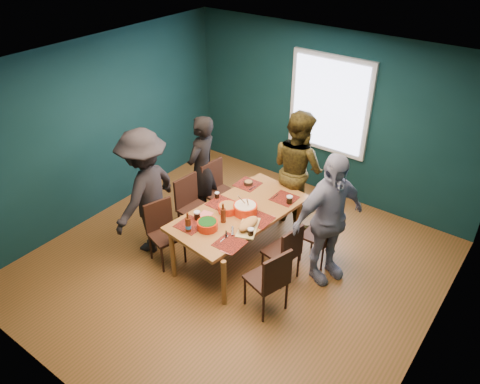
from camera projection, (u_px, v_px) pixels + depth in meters
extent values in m
cube|color=brown|center=(234.00, 266.00, 6.39)|extent=(5.00, 5.00, 0.01)
cube|color=silver|center=(232.00, 72.00, 4.95)|extent=(5.00, 5.00, 0.01)
cube|color=#0F3032|center=(99.00, 130.00, 6.93)|extent=(0.01, 5.00, 2.70)
cube|color=#0F3032|center=(443.00, 263.00, 4.41)|extent=(0.01, 5.00, 2.70)
cube|color=#0F3032|center=(329.00, 116.00, 7.37)|extent=(5.00, 0.01, 2.70)
cube|color=#0F3032|center=(55.00, 303.00, 3.97)|extent=(5.00, 0.01, 2.70)
cube|color=silver|center=(329.00, 105.00, 7.24)|extent=(1.35, 0.06, 1.55)
cube|color=#9C572E|center=(240.00, 213.00, 6.24)|extent=(1.18, 2.01, 0.05)
cylinder|color=#9C572E|center=(173.00, 256.00, 6.05)|extent=(0.07, 0.07, 0.68)
cylinder|color=#9C572E|center=(224.00, 283.00, 5.63)|extent=(0.07, 0.07, 0.68)
cylinder|color=#9C572E|center=(252.00, 197.00, 7.25)|extent=(0.07, 0.07, 0.68)
cylinder|color=#9C572E|center=(299.00, 215.00, 6.82)|extent=(0.07, 0.07, 0.68)
cube|color=black|center=(221.00, 194.00, 7.08)|extent=(0.47, 0.47, 0.04)
cube|color=black|center=(212.00, 175.00, 7.06)|extent=(0.09, 0.43, 0.47)
cylinder|color=black|center=(205.00, 208.00, 7.20)|extent=(0.03, 0.03, 0.44)
cylinder|color=black|center=(222.00, 217.00, 6.99)|extent=(0.03, 0.03, 0.44)
cylinder|color=black|center=(221.00, 198.00, 7.43)|extent=(0.03, 0.03, 0.44)
cylinder|color=black|center=(238.00, 207.00, 7.22)|extent=(0.03, 0.03, 0.44)
cube|color=black|center=(196.00, 210.00, 6.74)|extent=(0.46, 0.46, 0.04)
cube|color=black|center=(186.00, 191.00, 6.72)|extent=(0.08, 0.42, 0.46)
cylinder|color=black|center=(179.00, 224.00, 6.86)|extent=(0.03, 0.03, 0.43)
cylinder|color=black|center=(196.00, 234.00, 6.65)|extent=(0.03, 0.03, 0.43)
cylinder|color=black|center=(197.00, 213.00, 7.08)|extent=(0.03, 0.03, 0.43)
cylinder|color=black|center=(214.00, 223.00, 6.88)|extent=(0.03, 0.03, 0.43)
cube|color=black|center=(166.00, 236.00, 6.27)|extent=(0.50, 0.50, 0.04)
cube|color=black|center=(158.00, 215.00, 6.26)|extent=(0.15, 0.39, 0.44)
cylinder|color=black|center=(151.00, 247.00, 6.42)|extent=(0.03, 0.03, 0.41)
cylinder|color=black|center=(162.00, 260.00, 6.19)|extent=(0.03, 0.03, 0.41)
cylinder|color=black|center=(172.00, 238.00, 6.59)|extent=(0.03, 0.03, 0.41)
cylinder|color=black|center=(185.00, 250.00, 6.36)|extent=(0.03, 0.03, 0.41)
cube|color=black|center=(318.00, 235.00, 6.30)|extent=(0.39, 0.39, 0.04)
cube|color=black|center=(332.00, 226.00, 6.09)|extent=(0.04, 0.38, 0.42)
cylinder|color=black|center=(301.00, 249.00, 6.39)|extent=(0.03, 0.03, 0.39)
cylinder|color=black|center=(322.00, 259.00, 6.22)|extent=(0.03, 0.03, 0.39)
cylinder|color=black|center=(312.00, 237.00, 6.61)|extent=(0.03, 0.03, 0.39)
cylinder|color=black|center=(333.00, 246.00, 6.45)|extent=(0.03, 0.03, 0.39)
cube|color=black|center=(281.00, 252.00, 6.00)|extent=(0.44, 0.44, 0.04)
cube|color=black|center=(292.00, 244.00, 5.77)|extent=(0.10, 0.39, 0.42)
cylinder|color=black|center=(262.00, 264.00, 6.12)|extent=(0.03, 0.03, 0.39)
cylinder|color=black|center=(281.00, 277.00, 5.92)|extent=(0.03, 0.03, 0.39)
cylinder|color=black|center=(279.00, 253.00, 6.32)|extent=(0.03, 0.03, 0.39)
cylinder|color=black|center=(298.00, 265.00, 6.11)|extent=(0.03, 0.03, 0.39)
cube|color=black|center=(266.00, 279.00, 5.53)|extent=(0.52, 0.52, 0.04)
cube|color=black|center=(277.00, 272.00, 5.27)|extent=(0.16, 0.41, 0.46)
cylinder|color=black|center=(245.00, 291.00, 5.69)|extent=(0.03, 0.03, 0.43)
cylinder|color=black|center=(263.00, 309.00, 5.44)|extent=(0.03, 0.03, 0.43)
cylinder|color=black|center=(268.00, 279.00, 5.87)|extent=(0.03, 0.03, 0.43)
cylinder|color=black|center=(286.00, 296.00, 5.62)|extent=(0.03, 0.03, 0.43)
imported|color=black|center=(202.00, 169.00, 6.96)|extent=(0.49, 0.67, 1.68)
imported|color=black|center=(298.00, 168.00, 6.85)|extent=(1.06, 0.95, 1.80)
imported|color=silver|center=(328.00, 219.00, 5.78)|extent=(0.83, 1.14, 1.80)
imported|color=black|center=(145.00, 192.00, 6.30)|extent=(0.87, 1.27, 1.81)
cylinder|color=red|center=(228.00, 208.00, 6.19)|extent=(0.26, 0.26, 0.10)
cylinder|color=#4F7B2D|center=(228.00, 205.00, 6.17)|extent=(0.23, 0.23, 0.02)
cylinder|color=red|center=(245.00, 209.00, 6.16)|extent=(0.32, 0.32, 0.13)
cylinder|color=beige|center=(245.00, 205.00, 6.13)|extent=(0.28, 0.28, 0.02)
cylinder|color=tan|center=(248.00, 203.00, 6.08)|extent=(0.09, 0.17, 0.25)
cylinder|color=tan|center=(243.00, 201.00, 6.12)|extent=(0.08, 0.18, 0.25)
cylinder|color=red|center=(208.00, 225.00, 5.87)|extent=(0.26, 0.26, 0.11)
cylinder|color=#134D15|center=(207.00, 222.00, 5.84)|extent=(0.23, 0.23, 0.02)
cube|color=tan|center=(248.00, 228.00, 5.90)|extent=(0.39, 0.51, 0.02)
ellipsoid|color=#C69147|center=(248.00, 224.00, 5.87)|extent=(0.29, 0.40, 0.11)
cube|color=#B6B6BD|center=(232.00, 230.00, 5.83)|extent=(0.13, 0.16, 0.00)
cylinder|color=black|center=(226.00, 234.00, 5.77)|extent=(0.08, 0.09, 0.02)
sphere|color=#1A5C15|center=(243.00, 227.00, 5.80)|extent=(0.03, 0.03, 0.03)
sphere|color=#1A5C15|center=(248.00, 223.00, 5.87)|extent=(0.03, 0.03, 0.03)
sphere|color=#1A5C15|center=(253.00, 220.00, 5.93)|extent=(0.03, 0.03, 0.03)
cylinder|color=black|center=(248.00, 183.00, 6.79)|extent=(0.13, 0.13, 0.05)
cylinder|color=#4F7B2D|center=(248.00, 182.00, 6.78)|extent=(0.11, 0.11, 0.01)
cylinder|color=#491D0D|center=(188.00, 225.00, 5.81)|extent=(0.07, 0.07, 0.20)
cylinder|color=#491D0D|center=(187.00, 216.00, 5.73)|extent=(0.03, 0.03, 0.08)
cylinder|color=blue|center=(188.00, 227.00, 5.82)|extent=(0.08, 0.08, 0.04)
cylinder|color=#491D0D|center=(223.00, 215.00, 5.97)|extent=(0.07, 0.07, 0.20)
cylinder|color=#491D0D|center=(223.00, 207.00, 5.90)|extent=(0.03, 0.03, 0.08)
cylinder|color=black|center=(197.00, 216.00, 6.04)|extent=(0.08, 0.08, 0.11)
cylinder|color=silver|center=(197.00, 212.00, 6.02)|extent=(0.08, 0.08, 0.02)
cylinder|color=black|center=(251.00, 232.00, 5.75)|extent=(0.07, 0.07, 0.11)
cylinder|color=silver|center=(251.00, 229.00, 5.72)|extent=(0.08, 0.08, 0.02)
cylinder|color=black|center=(289.00, 200.00, 6.36)|extent=(0.08, 0.08, 0.11)
cylinder|color=silver|center=(290.00, 197.00, 6.33)|extent=(0.08, 0.08, 0.02)
cylinder|color=black|center=(217.00, 195.00, 6.48)|extent=(0.06, 0.06, 0.09)
cylinder|color=silver|center=(217.00, 193.00, 6.46)|extent=(0.06, 0.06, 0.01)
cube|color=#DF675E|center=(267.00, 218.00, 6.09)|extent=(0.19, 0.19, 0.00)
cube|color=#DF675E|center=(206.00, 214.00, 6.16)|extent=(0.18, 0.18, 0.00)
cube|color=#DF675E|center=(229.00, 249.00, 5.55)|extent=(0.17, 0.17, 0.00)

